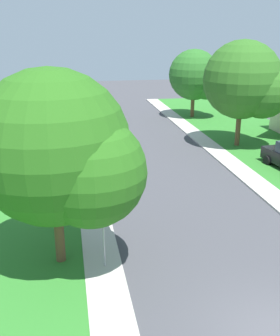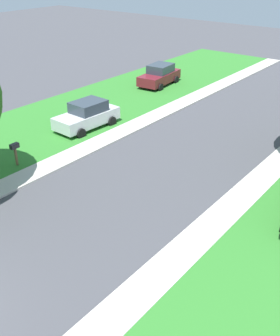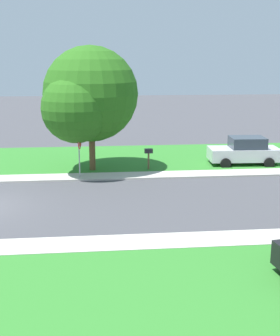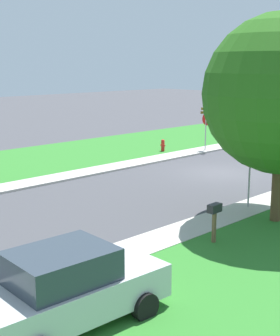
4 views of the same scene
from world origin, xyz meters
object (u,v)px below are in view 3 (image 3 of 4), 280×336
stop_sign_far_corner (79,145)px  tree_corner_large (87,98)px  car_silver_driveway_right (245,151)px  mailbox (149,154)px

stop_sign_far_corner → tree_corner_large: size_ratio=0.38×
car_silver_driveway_right → mailbox: bearing=-82.4°
stop_sign_far_corner → mailbox: bearing=109.7°
stop_sign_far_corner → car_silver_driveway_right: size_ratio=0.63×
stop_sign_far_corner → tree_corner_large: (-1.28, 0.47, 2.46)m
stop_sign_far_corner → car_silver_driveway_right: 10.39m
stop_sign_far_corner → mailbox: (-1.42, 3.98, -0.88)m
stop_sign_far_corner → tree_corner_large: tree_corner_large is taller
tree_corner_large → mailbox: 4.85m
tree_corner_large → car_silver_driveway_right: bearing=95.6°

